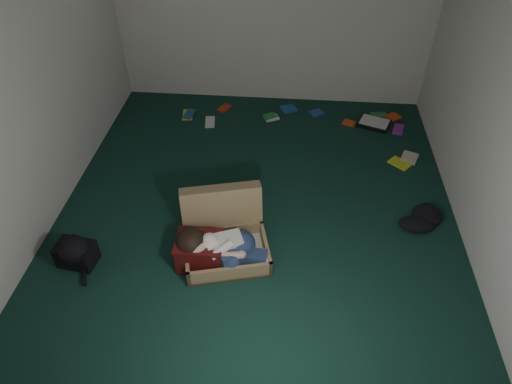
# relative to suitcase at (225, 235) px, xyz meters

# --- Properties ---
(floor) EXTENTS (4.50, 4.50, 0.00)m
(floor) POSITION_rel_suitcase_xyz_m (0.25, 0.56, -0.16)
(floor) COLOR #113128
(floor) RESTS_ON ground
(wall_back) EXTENTS (4.50, 0.00, 4.50)m
(wall_back) POSITION_rel_suitcase_xyz_m (0.25, 2.81, 1.14)
(wall_back) COLOR silver
(wall_back) RESTS_ON ground
(wall_front) EXTENTS (4.50, 0.00, 4.50)m
(wall_front) POSITION_rel_suitcase_xyz_m (0.25, -1.69, 1.14)
(wall_front) COLOR silver
(wall_front) RESTS_ON ground
(wall_left) EXTENTS (0.00, 4.50, 4.50)m
(wall_left) POSITION_rel_suitcase_xyz_m (-1.75, 0.56, 1.14)
(wall_left) COLOR silver
(wall_left) RESTS_ON ground
(wall_right) EXTENTS (0.00, 4.50, 4.50)m
(wall_right) POSITION_rel_suitcase_xyz_m (2.25, 0.56, 1.14)
(wall_right) COLOR silver
(wall_right) RESTS_ON ground
(suitcase) EXTENTS (0.90, 0.89, 0.55)m
(suitcase) POSITION_rel_suitcase_xyz_m (0.00, 0.00, 0.00)
(suitcase) COLOR #927950
(suitcase) RESTS_ON floor
(person) EXTENTS (0.83, 0.41, 0.34)m
(person) POSITION_rel_suitcase_xyz_m (-0.00, -0.19, 0.04)
(person) COLOR white
(person) RESTS_ON suitcase
(maroon_bin) EXTENTS (0.43, 0.34, 0.29)m
(maroon_bin) POSITION_rel_suitcase_xyz_m (-0.19, -0.21, -0.02)
(maroon_bin) COLOR #470F0E
(maroon_bin) RESTS_ON floor
(backpack) EXTENTS (0.45, 0.38, 0.24)m
(backpack) POSITION_rel_suitcase_xyz_m (-1.30, -0.30, -0.04)
(backpack) COLOR black
(backpack) RESTS_ON floor
(clothing_pile) EXTENTS (0.45, 0.38, 0.14)m
(clothing_pile) POSITION_rel_suitcase_xyz_m (1.95, 0.50, -0.10)
(clothing_pile) COLOR black
(clothing_pile) RESTS_ON floor
(paper_tray) EXTENTS (0.47, 0.41, 0.05)m
(paper_tray) POSITION_rel_suitcase_xyz_m (1.62, 2.24, -0.14)
(paper_tray) COLOR black
(paper_tray) RESTS_ON floor
(book_scatter) EXTENTS (2.96, 1.31, 0.02)m
(book_scatter) POSITION_rel_suitcase_xyz_m (0.88, 2.19, -0.16)
(book_scatter) COLOR #C7D625
(book_scatter) RESTS_ON floor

